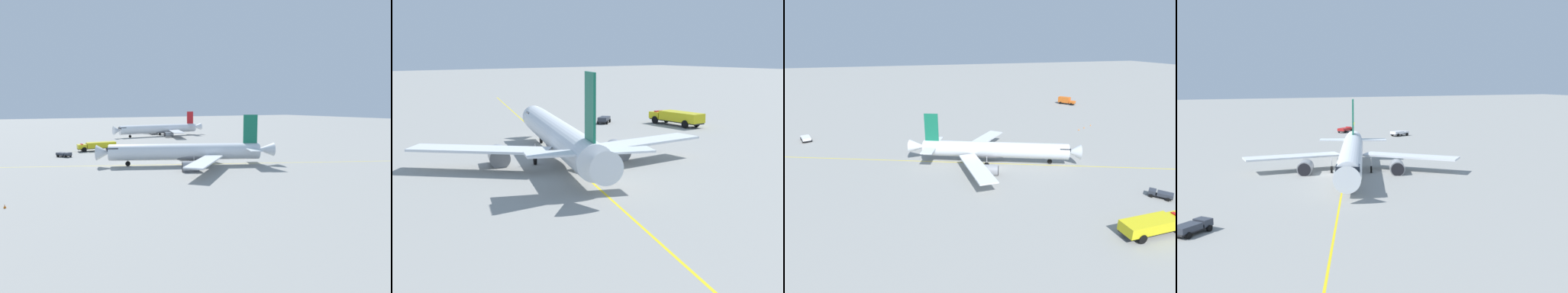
# 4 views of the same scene
# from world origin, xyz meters

# --- Properties ---
(ground_plane) EXTENTS (600.00, 600.00, 0.00)m
(ground_plane) POSITION_xyz_m (0.00, 0.00, 0.00)
(ground_plane) COLOR gray
(airliner_main) EXTENTS (32.91, 38.25, 11.54)m
(airliner_main) POSITION_xyz_m (3.37, -0.92, 2.86)
(airliner_main) COLOR silver
(airliner_main) RESTS_ON ground_plane
(baggage_truck_truck) EXTENTS (4.10, 3.84, 1.22)m
(baggage_truck_truck) POSITION_xyz_m (-21.92, -24.74, 0.71)
(baggage_truck_truck) COLOR #232326
(baggage_truck_truck) RESTS_ON ground_plane
(fire_tender_truck) EXTENTS (3.41, 11.01, 2.50)m
(fire_tender_truck) POSITION_xyz_m (-30.54, -14.60, 1.54)
(fire_tender_truck) COLOR #232326
(fire_tender_truck) RESTS_ON ground_plane
(taxiway_centreline) EXTENTS (67.92, 174.48, 0.01)m
(taxiway_centreline) POSITION_xyz_m (3.20, 1.38, 0.00)
(taxiway_centreline) COLOR yellow
(taxiway_centreline) RESTS_ON ground_plane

